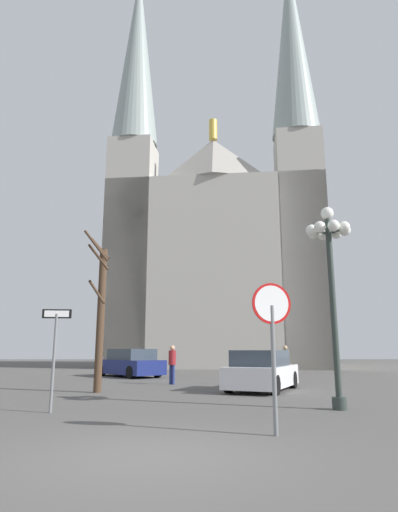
% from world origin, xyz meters
% --- Properties ---
extents(ground_plane, '(120.00, 120.00, 0.00)m').
position_xyz_m(ground_plane, '(0.00, 0.00, 0.00)').
color(ground_plane, '#514F4C').
extents(cathedral, '(19.33, 15.54, 38.33)m').
position_xyz_m(cathedral, '(2.70, 31.78, 10.56)').
color(cathedral, '#ADA89E').
rests_on(cathedral, ground).
extents(stop_sign, '(0.74, 0.21, 2.67)m').
position_xyz_m(stop_sign, '(2.02, 1.44, 1.86)').
color(stop_sign, slate).
rests_on(stop_sign, ground).
extents(one_way_arrow_sign, '(0.70, 0.10, 2.44)m').
position_xyz_m(one_way_arrow_sign, '(-2.80, 4.28, 1.54)').
color(one_way_arrow_sign, slate).
rests_on(one_way_arrow_sign, ground).
extents(street_lamp, '(1.21, 1.21, 5.25)m').
position_xyz_m(street_lamp, '(4.21, 4.71, 3.66)').
color(street_lamp, '#2D3833').
rests_on(street_lamp, ground).
extents(bare_tree, '(1.05, 0.85, 5.75)m').
position_xyz_m(bare_tree, '(-2.77, 9.11, 2.77)').
color(bare_tree, '#473323').
rests_on(bare_tree, ground).
extents(parked_car_near_white, '(3.33, 4.48, 1.43)m').
position_xyz_m(parked_car_near_white, '(3.07, 9.78, 0.67)').
color(parked_car_near_white, silver).
rests_on(parked_car_near_white, ground).
extents(parked_car_far_navy, '(4.30, 4.63, 1.49)m').
position_xyz_m(parked_car_far_navy, '(-2.93, 17.97, 0.70)').
color(parked_car_far_navy, navy).
rests_on(parked_car_far_navy, ground).
extents(pedestrian_walking, '(0.32, 0.32, 1.65)m').
position_xyz_m(pedestrian_walking, '(5.08, 15.21, 1.00)').
color(pedestrian_walking, black).
rests_on(pedestrian_walking, ground).
extents(pedestrian_standing, '(0.32, 0.32, 1.63)m').
position_xyz_m(pedestrian_standing, '(-0.35, 12.69, 0.98)').
color(pedestrian_standing, navy).
rests_on(pedestrian_standing, ground).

